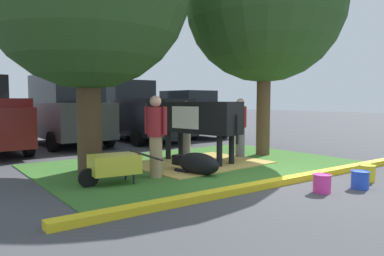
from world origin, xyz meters
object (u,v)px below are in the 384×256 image
shade_tree_right (265,2)px  bucket_pink (322,183)px  wheelbarrow (113,165)px  bucket_blue (360,179)px  person_handler (156,134)px  sedan_silver (188,114)px  pickup_truck_black (136,112)px  person_visitor_far (186,126)px  person_visitor_near (240,126)px  suv_dark_grey (65,110)px  cow_holstein (195,118)px  calf_lying (197,164)px  bucket_yellow (367,173)px

shade_tree_right → bucket_pink: (-2.46, -3.70, -4.22)m
wheelbarrow → bucket_blue: 4.58m
shade_tree_right → bucket_pink: shade_tree_right is taller
person_handler → sedan_silver: 9.02m
person_handler → pickup_truck_black: size_ratio=0.31×
wheelbarrow → pickup_truck_black: pickup_truck_black is taller
person_visitor_far → bucket_blue: size_ratio=4.75×
bucket_blue → pickup_truck_black: size_ratio=0.06×
pickup_truck_black → bucket_blue: bearing=-93.4°
person_visitor_far → pickup_truck_black: size_ratio=0.29×
person_visitor_near → sedan_silver: bearing=67.8°
person_visitor_near → suv_dark_grey: 6.57m
shade_tree_right → cow_holstein: bearing=176.4°
bucket_pink → cow_holstein: bearing=88.4°
calf_lying → person_visitor_far: (1.45, 2.47, 0.61)m
person_handler → bucket_pink: person_handler is taller
shade_tree_right → person_handler: bearing=-167.1°
person_visitor_near → pickup_truck_black: size_ratio=0.30×
calf_lying → person_visitor_far: size_ratio=0.84×
person_visitor_far → sedan_silver: size_ratio=0.36×
person_visitor_far → sedan_silver: 5.77m
bucket_pink → bucket_blue: bucket_blue is taller
wheelbarrow → bucket_pink: bearing=-45.0°
bucket_pink → bucket_yellow: size_ratio=0.96×
person_visitor_far → calf_lying: bearing=-120.3°
person_visitor_near → bucket_blue: size_ratio=4.97×
shade_tree_right → wheelbarrow: size_ratio=4.13×
bucket_yellow → person_visitor_near: bearing=88.4°
person_visitor_near → sedan_silver: size_ratio=0.37×
bucket_pink → wheelbarrow: bearing=135.0°
cow_holstein → pickup_truck_black: pickup_truck_black is taller
person_visitor_far → bucket_pink: person_visitor_far is taller
calf_lying → suv_dark_grey: size_ratio=0.29×
person_handler → pickup_truck_black: 7.54m
calf_lying → person_visitor_far: 2.93m
suv_dark_grey → bucket_pink: bearing=-81.6°
bucket_blue → person_visitor_far: bearing=92.0°
person_visitor_near → wheelbarrow: bearing=-166.0°
bucket_blue → sedan_silver: (3.21, 9.92, 0.81)m
person_handler → person_visitor_near: person_handler is taller
bucket_blue → suv_dark_grey: suv_dark_grey is taller
person_visitor_far → sedan_silver: bearing=54.0°
calf_lying → person_handler: 1.16m
cow_holstein → sedan_silver: size_ratio=0.69×
pickup_truck_black → shade_tree_right: bearing=-79.9°
shade_tree_right → sedan_silver: (1.57, 5.99, -3.40)m
bucket_yellow → pickup_truck_black: bearing=90.6°
bucket_blue → sedan_silver: sedan_silver is taller
shade_tree_right → wheelbarrow: shade_tree_right is taller
person_visitor_far → bucket_yellow: size_ratio=4.64×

